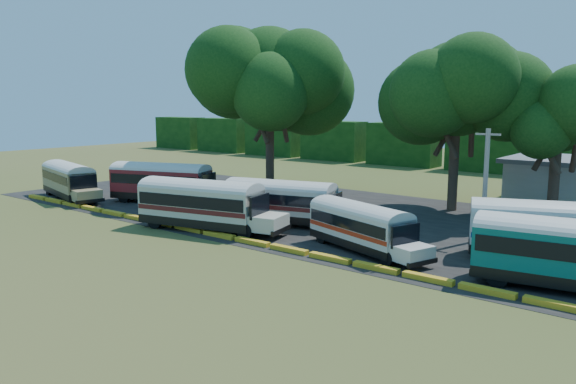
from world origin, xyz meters
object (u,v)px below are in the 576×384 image
Objects in this scene: bus_white_red at (362,224)px; tree_west at (269,75)px; bus_red at (163,180)px; bus_beige at (69,178)px; bus_cream_west at (203,202)px.

bus_white_red is 0.58× the size of tree_west.
tree_west reaches higher than bus_white_red.
tree_west reaches higher than bus_red.
tree_west is at bearing 164.14° from bus_white_red.
bus_beige is at bearing -174.36° from bus_red.
bus_white_red is (11.70, 2.08, -0.37)m from bus_cream_west.
bus_beige is 0.66× the size of tree_west.
tree_west is at bearing 40.60° from bus_red.
bus_red is 1.22× the size of bus_white_red.
bus_cream_west is (10.81, -5.23, -0.04)m from bus_red.
tree_west is at bearing 56.83° from bus_beige.
tree_west reaches higher than bus_cream_west.
bus_white_red is 23.31m from tree_west.
bus_beige is 31.19m from bus_white_red.
tree_west is at bearing 99.31° from bus_cream_west.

